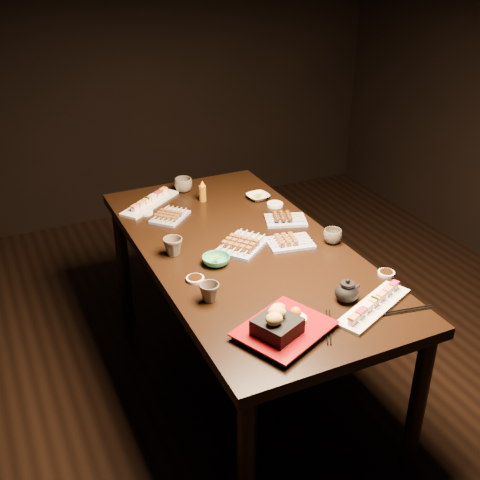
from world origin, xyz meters
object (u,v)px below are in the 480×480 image
teapot (347,290)px  condiment_bottle (203,191)px  sushi_platter_near (374,303)px  teacup_far_right (183,185)px  yakitori_plate_center (243,241)px  teacup_mid_right (333,236)px  teacup_near_left (209,292)px  teacup_far_left (173,247)px  sushi_platter_far (150,200)px  edamame_bowl_cream (258,197)px  dining_table (244,314)px  yakitori_plate_right (290,239)px  yakitori_plate_left (170,214)px  tempura_tray (285,320)px  edamame_bowl_green (216,260)px

teapot → condiment_bottle: 1.16m
sushi_platter_near → teacup_far_right: (-0.27, 1.41, 0.02)m
yakitori_plate_center → teacup_mid_right: 0.43m
yakitori_plate_center → teacup_near_left: size_ratio=2.97×
teacup_near_left → teacup_far_left: size_ratio=0.92×
sushi_platter_near → sushi_platter_far: (-0.50, 1.33, -0.00)m
edamame_bowl_cream → teacup_mid_right: bearing=-81.4°
sushi_platter_near → teapot: bearing=101.6°
dining_table → teacup_near_left: (-0.32, -0.33, 0.41)m
teacup_far_left → sushi_platter_near: bearing=-52.6°
sushi_platter_near → teacup_far_left: teacup_far_left is taller
yakitori_plate_right → teacup_near_left: teacup_near_left is taller
sushi_platter_near → yakitori_plate_left: (-0.46, 1.12, 0.00)m
yakitori_plate_right → teacup_mid_right: 0.20m
sushi_platter_far → yakitori_plate_center: bearing=74.3°
sushi_platter_far → teapot: size_ratio=3.43×
sushi_platter_far → teacup_far_right: 0.24m
teacup_mid_right → teacup_far_left: size_ratio=0.98×
dining_table → tempura_tray: bearing=-109.2°
dining_table → condiment_bottle: (0.03, 0.58, 0.43)m
edamame_bowl_green → teapot: size_ratio=1.08×
tempura_tray → teacup_near_left: tempura_tray is taller
teacup_near_left → yakitori_plate_left: bearing=82.3°
yakitori_plate_left → teacup_near_left: (-0.11, -0.79, 0.01)m
tempura_tray → teapot: size_ratio=2.91×
edamame_bowl_cream → teacup_far_left: bearing=-148.1°
tempura_tray → sushi_platter_near: bearing=-24.5°
edamame_bowl_cream → teapot: 1.05m
teacup_far_left → teapot: size_ratio=0.78×
edamame_bowl_cream → tempura_tray: (-0.46, -1.13, 0.05)m
sushi_platter_near → tempura_tray: tempura_tray is taller
dining_table → sushi_platter_near: sushi_platter_near is taller
dining_table → teacup_near_left: size_ratio=22.02×
tempura_tray → teacup_far_left: bearing=79.2°
yakitori_plate_center → yakitori_plate_left: size_ratio=1.22×
edamame_bowl_green → teapot: (0.36, -0.49, 0.03)m
edamame_bowl_green → teacup_far_right: bearing=79.5°
dining_table → edamame_bowl_cream: 0.69m
tempura_tray → sushi_platter_far: bearing=70.6°
edamame_bowl_cream → teacup_near_left: 1.02m
dining_table → yakitori_plate_right: (0.21, -0.05, 0.40)m
teacup_near_left → yakitori_plate_right: bearing=28.0°
tempura_tray → teacup_near_left: (-0.17, 0.32, -0.02)m
yakitori_plate_right → edamame_bowl_green: 0.39m
sushi_platter_far → yakitori_plate_right: yakitori_plate_right is taller
yakitori_plate_center → teacup_mid_right: size_ratio=2.77×
teapot → condiment_bottle: (-0.16, 1.15, 0.01)m
yakitori_plate_center → yakitori_plate_right: yakitori_plate_center is taller
teacup_mid_right → teacup_far_right: teacup_far_right is taller
dining_table → yakitori_plate_center: yakitori_plate_center is taller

